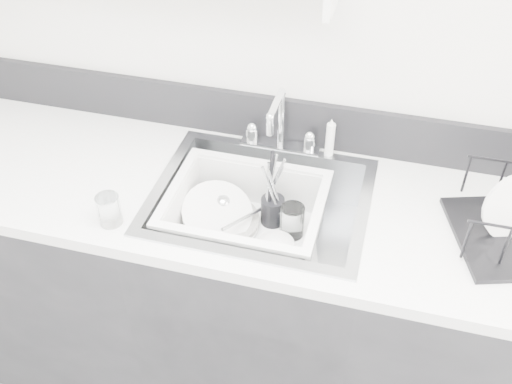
% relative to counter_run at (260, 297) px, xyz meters
% --- Properties ---
extents(room_shell, '(3.50, 3.00, 2.60)m').
position_rel_counter_run_xyz_m(room_shell, '(0.00, -0.80, 1.22)').
color(room_shell, silver).
rests_on(room_shell, ground).
extents(counter_run, '(3.20, 0.62, 0.92)m').
position_rel_counter_run_xyz_m(counter_run, '(0.00, 0.00, 0.00)').
color(counter_run, black).
rests_on(counter_run, ground).
extents(backsplash, '(3.20, 0.02, 0.16)m').
position_rel_counter_run_xyz_m(backsplash, '(0.00, 0.30, 0.54)').
color(backsplash, black).
rests_on(backsplash, counter_run).
extents(sink, '(0.64, 0.52, 0.20)m').
position_rel_counter_run_xyz_m(sink, '(0.00, 0.00, 0.37)').
color(sink, silver).
rests_on(sink, counter_run).
extents(faucet, '(0.26, 0.18, 0.23)m').
position_rel_counter_run_xyz_m(faucet, '(0.00, 0.25, 0.52)').
color(faucet, silver).
rests_on(faucet, counter_run).
extents(side_sprayer, '(0.03, 0.03, 0.14)m').
position_rel_counter_run_xyz_m(side_sprayer, '(0.16, 0.25, 0.53)').
color(side_sprayer, white).
rests_on(side_sprayer, counter_run).
extents(wash_tub, '(0.55, 0.49, 0.18)m').
position_rel_counter_run_xyz_m(wash_tub, '(-0.04, -0.02, 0.38)').
color(wash_tub, white).
rests_on(wash_tub, sink).
extents(plate_stack, '(0.27, 0.26, 0.11)m').
position_rel_counter_run_xyz_m(plate_stack, '(-0.13, 0.00, 0.34)').
color(plate_stack, white).
rests_on(plate_stack, wash_tub).
extents(utensil_cup, '(0.07, 0.07, 0.25)m').
position_rel_counter_run_xyz_m(utensil_cup, '(0.02, 0.07, 0.36)').
color(utensil_cup, black).
rests_on(utensil_cup, wash_tub).
extents(ladle, '(0.26, 0.19, 0.07)m').
position_rel_counter_run_xyz_m(ladle, '(-0.08, 0.02, 0.34)').
color(ladle, silver).
rests_on(ladle, wash_tub).
extents(tumbler_in_tub, '(0.08, 0.08, 0.11)m').
position_rel_counter_run_xyz_m(tumbler_in_tub, '(0.09, 0.03, 0.36)').
color(tumbler_in_tub, white).
rests_on(tumbler_in_tub, wash_tub).
extents(tumbler_counter, '(0.07, 0.07, 0.09)m').
position_rel_counter_run_xyz_m(tumbler_counter, '(-0.38, -0.21, 0.51)').
color(tumbler_counter, white).
rests_on(tumbler_counter, counter_run).
extents(bowl_small, '(0.14, 0.14, 0.04)m').
position_rel_counter_run_xyz_m(bowl_small, '(0.06, -0.06, 0.33)').
color(bowl_small, white).
rests_on(bowl_small, wash_tub).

